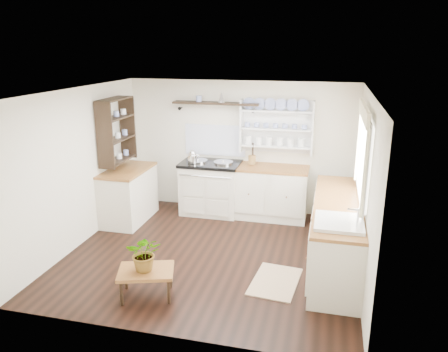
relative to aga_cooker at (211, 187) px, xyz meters
The scene contains 19 objects.
floor 1.70m from the aga_cooker, 74.06° to the right, with size 4.00×3.80×0.01m, color black.
wall_back 0.88m from the aga_cooker, 36.38° to the left, with size 4.00×0.02×2.30m, color silver.
wall_right 2.99m from the aga_cooker, 32.67° to the right, with size 0.02×3.80×2.30m, color silver.
wall_left 2.31m from the aga_cooker, 134.67° to the right, with size 0.02×3.80×2.30m, color silver.
ceiling 2.45m from the aga_cooker, 74.06° to the right, with size 4.00×3.80×0.01m, color white.
window 2.99m from the aga_cooker, 30.63° to the right, with size 0.08×1.55×1.22m.
aga_cooker is the anchor object (origin of this frame).
back_cabinets 1.05m from the aga_cooker, ahead, with size 1.27×0.63×0.90m.
right_cabinets 2.60m from the aga_cooker, 34.38° to the right, with size 0.62×2.43×0.90m.
belfast_sink 3.11m from the aga_cooker, 45.93° to the right, with size 0.55×0.60×0.45m.
left_cabinets 1.42m from the aga_cooker, 151.85° to the right, with size 0.62×1.13×0.90m.
plate_rack 1.57m from the aga_cooker, 14.97° to the left, with size 1.20×0.22×0.90m.
high_shelf 1.46m from the aga_cooker, 76.89° to the left, with size 1.50×0.29×0.16m.
left_shelving 1.89m from the aga_cooker, 154.30° to the right, with size 0.28×0.80×1.05m, color black.
kettle 0.64m from the aga_cooker, 156.86° to the right, with size 0.17×0.17×0.21m, color silver, non-canonical shape.
utensil_crock 0.89m from the aga_cooker, ahead, with size 0.13×0.13×0.15m, color olive.
center_table 2.82m from the aga_cooker, 90.17° to the right, with size 0.75×0.63×0.35m.
potted_plant 2.82m from the aga_cooker, 90.17° to the right, with size 0.39×0.34×0.44m, color #3F7233.
floor_rug 2.61m from the aga_cooker, 56.09° to the right, with size 0.55×0.85×0.02m, color #89684F.
Camera 1 is at (1.53, -5.47, 2.87)m, focal length 35.00 mm.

